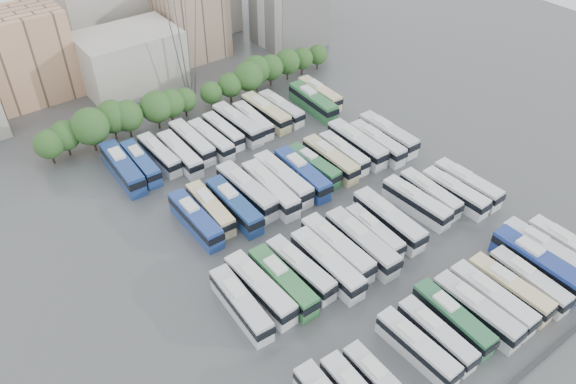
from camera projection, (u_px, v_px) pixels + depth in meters
ground at (339, 224)px, 86.18m from camera, size 220.00×220.00×0.00m
parapet at (524, 373)px, 65.40m from camera, size 56.00×0.50×0.50m
tree_line at (188, 96)px, 108.55m from camera, size 64.86×7.99×8.51m
city_buildings at (100, 35)px, 122.69m from camera, size 102.00×35.00×20.00m
electricity_pylon at (180, 6)px, 106.69m from camera, size 9.00×6.91×33.83m
bus_r0_s2 at (381, 383)px, 62.83m from camera, size 2.49×10.84×3.39m
bus_r0_s4 at (417, 347)px, 66.42m from camera, size 2.81×11.57×3.61m
bus_r0_s5 at (436, 334)px, 67.93m from camera, size 2.62×11.28×3.53m
bus_r0_s6 at (453, 318)px, 69.73m from camera, size 3.09×11.99×3.73m
bus_r0_s7 at (476, 310)px, 70.60m from camera, size 2.99×12.53×3.91m
bus_r0_s8 at (492, 299)px, 72.08m from camera, size 2.71×12.38×3.88m
bus_r0_s9 at (509, 288)px, 73.52m from camera, size 2.91×12.05×3.76m
bus_r0_s10 at (529, 281)px, 74.60m from camera, size 2.97×11.77×3.67m
bus_r0_s11 at (537, 263)px, 76.69m from camera, size 3.07×13.66×4.28m
bus_r0_s12 at (543, 250)px, 79.07m from camera, size 2.99×12.36×3.86m
bus_r0_s13 at (567, 247)px, 79.57m from camera, size 2.65×11.98×3.76m
bus_r1_s0 at (241, 304)px, 71.41m from camera, size 3.29×12.37×3.85m
bus_r1_s1 at (260, 289)px, 73.31m from camera, size 3.15×12.88×4.02m
bus_r1_s2 at (283, 281)px, 74.32m from camera, size 2.80×12.65×3.97m
bus_r1_s3 at (300, 269)px, 76.21m from camera, size 3.25×12.29×3.82m
bus_r1_s4 at (327, 264)px, 76.71m from camera, size 2.99×13.22×4.14m
bus_r1_s5 at (337, 248)px, 79.08m from camera, size 2.91×13.19×4.14m
bus_r1_s6 at (362, 243)px, 79.92m from camera, size 3.32×13.52×4.22m
bus_r1_s7 at (374, 232)px, 82.25m from camera, size 2.92×11.09×3.45m
bus_r1_s8 at (389, 220)px, 83.79m from camera, size 3.26×13.38×4.17m
bus_r1_s10 at (416, 202)px, 87.24m from camera, size 3.28×12.27×3.81m
bus_r1_s11 at (430, 194)px, 89.06m from camera, size 2.85×11.61×3.62m
bus_r1_s12 at (455, 192)px, 89.25m from camera, size 2.98×11.99×3.74m
bus_r1_s13 at (467, 184)px, 90.87m from camera, size 3.03×12.27×3.83m
bus_r2_s1 at (196, 219)px, 84.04m from camera, size 2.77×12.55×3.94m
bus_r2_s2 at (210, 209)px, 86.14m from camera, size 3.13×11.96×3.72m
bus_r2_s3 at (234, 205)px, 86.47m from camera, size 3.03×12.97×4.05m
bus_r2_s4 at (247, 190)px, 89.20m from camera, size 3.31×13.66×4.26m
bus_r2_s5 at (270, 189)px, 89.55m from camera, size 3.60×13.54×4.21m
bus_r2_s6 at (283, 179)px, 91.64m from camera, size 3.08×13.34×4.17m
bus_r2_s7 at (302, 174)px, 92.79m from camera, size 3.52×13.23×4.11m
bus_r2_s8 at (314, 166)px, 94.98m from camera, size 2.94×11.68×3.64m
bus_r2_s9 at (330, 159)px, 96.20m from camera, size 2.87×12.52×3.92m
bus_r2_s10 at (344, 153)px, 98.00m from camera, size 2.86×11.48×3.58m
bus_r2_s11 at (357, 144)px, 99.63m from camera, size 3.23×13.50×4.22m
bus_r2_s12 at (377, 143)px, 100.17m from camera, size 2.98×12.50×3.91m
bus_r2_s13 at (388, 134)px, 102.19m from camera, size 2.89×13.02×4.08m
bus_r3_s0 at (123, 168)px, 93.95m from camera, size 3.54×13.72×4.27m
bus_r3_s1 at (141, 163)px, 95.52m from camera, size 3.01×11.94×3.72m
bus_r3_s2 at (159, 154)px, 97.56m from camera, size 2.87×11.66×3.64m
bus_r3_s3 at (180, 154)px, 97.50m from camera, size 2.86×12.39×3.88m
bus_r3_s4 at (192, 142)px, 100.38m from camera, size 2.76×12.53×3.93m
bus_r3_s5 at (211, 140)px, 101.07m from camera, size 2.99×12.02×3.75m
bus_r3_s6 at (223, 131)px, 103.62m from camera, size 2.56×11.12×3.48m
bus_r3_s7 at (238, 124)px, 104.96m from camera, size 3.40×13.19×4.11m
bus_r3_s8 at (253, 120)px, 106.45m from camera, size 2.99×11.49×3.57m
bus_r3_s9 at (266, 112)px, 108.32m from camera, size 3.16×12.90×4.02m
bus_r3_s10 at (281, 108)px, 109.76m from camera, size 2.96×11.92×3.71m
bus_r3_s12 at (313, 102)px, 111.44m from camera, size 3.54×13.28×4.13m
bus_r3_s13 at (319, 93)px, 114.44m from camera, size 2.91×11.94×3.73m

